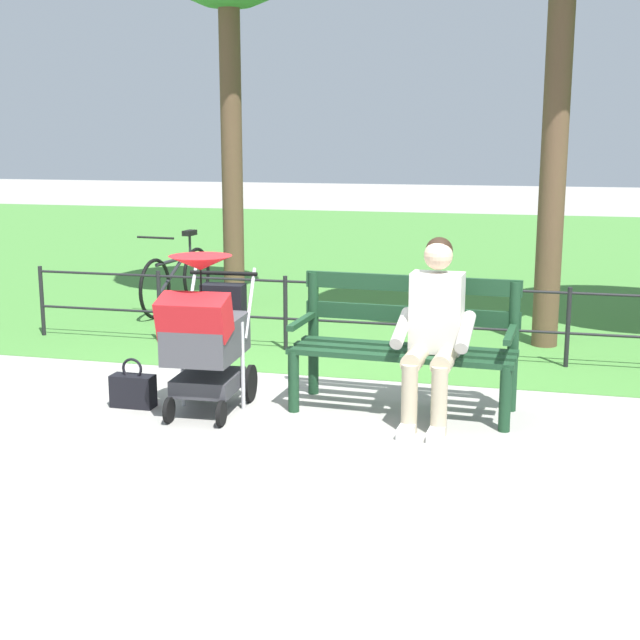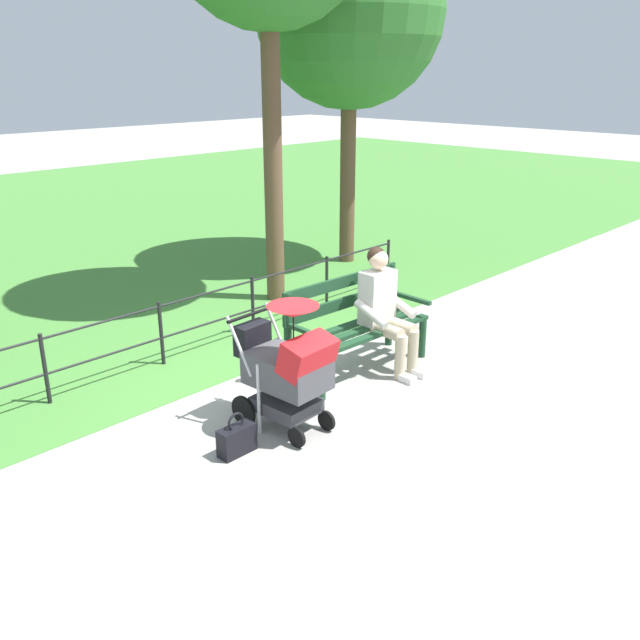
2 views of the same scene
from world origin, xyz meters
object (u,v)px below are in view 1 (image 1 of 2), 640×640
person_on_bench (434,326)px  handbag (133,390)px  stroller (206,332)px  bicycle (177,279)px  park_bench (406,338)px

person_on_bench → handbag: (2.17, 0.24, -0.55)m
stroller → handbag: size_ratio=3.11×
handbag → bicycle: size_ratio=0.22×
park_bench → person_on_bench: size_ratio=1.27×
park_bench → stroller: stroller is taller
handbag → bicycle: bearing=-71.9°
person_on_bench → stroller: 1.61m
park_bench → handbag: park_bench is taller
person_on_bench → bicycle: (3.32, -3.28, -0.31)m
bicycle → stroller: bearing=116.3°
stroller → handbag: (0.58, 0.00, -0.47)m
stroller → bicycle: size_ratio=0.69×
person_on_bench → stroller: (1.59, 0.23, -0.08)m
park_bench → handbag: size_ratio=4.39×
person_on_bench → park_bench: bearing=-44.4°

